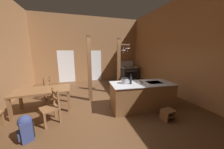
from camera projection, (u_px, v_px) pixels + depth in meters
ground_plane at (103, 107)px, 4.26m from camera, size 7.61×8.94×0.10m
wall_back at (89, 50)px, 7.72m from camera, size 7.61×0.14×4.22m
wall_right at (183, 48)px, 4.81m from camera, size 0.14×8.94×4.22m
glazed_door_back_left at (66, 67)px, 7.44m from camera, size 1.00×0.01×2.05m
glazed_panel_back_right at (95, 66)px, 7.96m from camera, size 0.84×0.01×2.05m
kitchen_island at (141, 95)px, 4.05m from camera, size 2.22×1.12×0.91m
stove_range at (129, 73)px, 8.03m from camera, size 1.22×0.93×1.32m
support_post_with_pot_rack at (119, 65)px, 5.32m from camera, size 0.60×0.23×2.57m
support_post_center at (90, 70)px, 4.53m from camera, size 0.14×0.14×2.57m
step_stool at (168, 114)px, 3.38m from camera, size 0.39×0.32×0.30m
dining_table at (43, 92)px, 3.84m from camera, size 1.75×1.00×0.74m
ladderback_chair_near_window at (51, 107)px, 3.21m from camera, size 0.60×0.60×0.95m
ladderback_chair_by_post at (51, 89)px, 4.76m from camera, size 0.56×0.56×0.95m
backpack at (25, 127)px, 2.57m from camera, size 0.38×0.39×0.60m
stockpot_on_counter at (125, 81)px, 3.89m from camera, size 0.30×0.23×0.19m
mixing_bowl_on_counter at (140, 82)px, 3.96m from camera, size 0.16×0.16×0.06m
bottle_tall_on_counter at (131, 80)px, 3.82m from camera, size 0.08×0.08×0.33m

